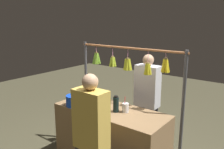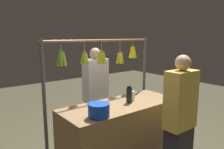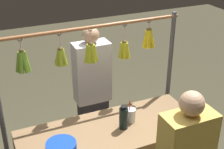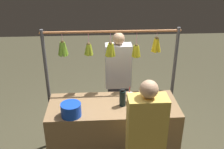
{
  "view_description": "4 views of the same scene",
  "coord_description": "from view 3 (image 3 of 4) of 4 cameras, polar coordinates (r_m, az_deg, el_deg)",
  "views": [
    {
      "loc": [
        -1.89,
        2.42,
        2.13
      ],
      "look_at": [
        -0.03,
        0.0,
        1.41
      ],
      "focal_mm": 38.02,
      "sensor_mm": 36.0,
      "label": 1
    },
    {
      "loc": [
        1.77,
        2.07,
        1.8
      ],
      "look_at": [
        0.15,
        0.0,
        1.32
      ],
      "focal_mm": 35.03,
      "sensor_mm": 36.0,
      "label": 2
    },
    {
      "loc": [
        0.94,
        2.16,
        2.63
      ],
      "look_at": [
        -0.01,
        0.0,
        1.45
      ],
      "focal_mm": 52.6,
      "sensor_mm": 36.0,
      "label": 3
    },
    {
      "loc": [
        0.18,
        2.74,
        2.63
      ],
      "look_at": [
        0.01,
        0.0,
        1.33
      ],
      "focal_mm": 41.66,
      "sensor_mm": 36.0,
      "label": 4
    }
  ],
  "objects": [
    {
      "name": "display_rack",
      "position": [
        3.06,
        -3.48,
        0.21
      ],
      "size": [
        1.78,
        0.14,
        1.76
      ],
      "color": "#4C4C51",
      "rests_on": "ground"
    },
    {
      "name": "water_bottle",
      "position": [
        2.87,
        2.02,
        -7.52
      ],
      "size": [
        0.08,
        0.08,
        0.23
      ],
      "color": "black",
      "rests_on": "market_counter"
    },
    {
      "name": "drink_cup",
      "position": [
        2.99,
        3.3,
        -7.06
      ],
      "size": [
        0.09,
        0.09,
        0.22
      ],
      "color": "silver",
      "rests_on": "market_counter"
    },
    {
      "name": "vendor_person",
      "position": [
        3.64,
        -3.39,
        -3.91
      ],
      "size": [
        0.38,
        0.21,
        1.6
      ],
      "color": "#2D2D38",
      "rests_on": "ground"
    }
  ]
}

